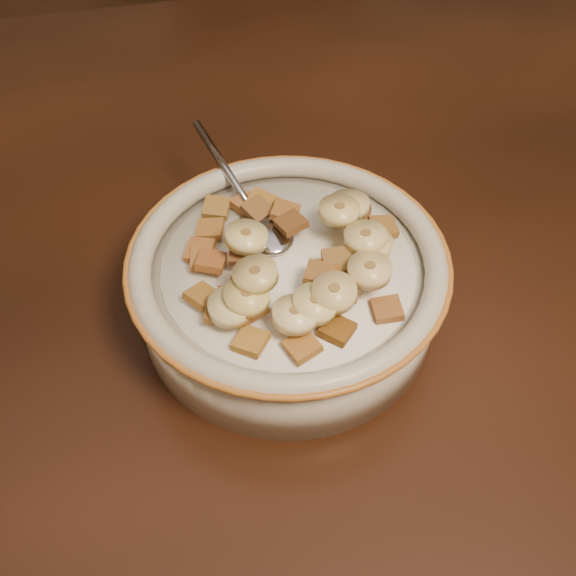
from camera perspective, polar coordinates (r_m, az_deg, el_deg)
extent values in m
cube|color=#422816|center=(1.29, 1.69, -20.21)|extent=(4.00, 4.50, 0.10)
cube|color=#33180C|center=(0.62, 3.30, 5.81)|extent=(1.43, 0.94, 0.04)
cube|color=black|center=(1.37, 0.44, 22.12)|extent=(0.60, 0.60, 1.06)
cylinder|color=#B1AB99|center=(0.50, 0.00, -0.18)|extent=(0.23, 0.23, 0.06)
cylinder|color=white|center=(0.48, 0.00, 1.96)|extent=(0.19, 0.19, 0.00)
ellipsoid|color=#8F939C|center=(0.50, -2.02, 5.04)|extent=(0.06, 0.06, 0.01)
cube|color=brown|center=(0.45, 2.84, 1.26)|extent=(0.03, 0.03, 0.01)
cube|color=brown|center=(0.45, 3.34, 1.53)|extent=(0.02, 0.02, 0.01)
cube|color=#9D6B25|center=(0.42, 1.29, -5.19)|extent=(0.03, 0.03, 0.01)
cube|color=brown|center=(0.45, -3.86, 0.59)|extent=(0.03, 0.03, 0.01)
cube|color=brown|center=(0.45, -5.22, -1.01)|extent=(0.03, 0.03, 0.01)
cube|color=brown|center=(0.47, -6.85, 2.36)|extent=(0.03, 0.03, 0.01)
cube|color=brown|center=(0.50, 8.47, 5.42)|extent=(0.02, 0.02, 0.01)
cube|color=#976334|center=(0.52, -3.74, 7.52)|extent=(0.03, 0.03, 0.01)
cube|color=#9A591E|center=(0.48, -7.84, 3.32)|extent=(0.03, 0.03, 0.01)
cube|color=olive|center=(0.45, -7.60, -0.72)|extent=(0.03, 0.03, 0.01)
cube|color=brown|center=(0.50, -0.25, 6.79)|extent=(0.03, 0.03, 0.01)
cube|color=brown|center=(0.44, -3.41, -1.68)|extent=(0.03, 0.03, 0.01)
cube|color=olive|center=(0.52, -6.37, 7.13)|extent=(0.03, 0.03, 0.01)
cube|color=#976519|center=(0.52, -2.48, 7.65)|extent=(0.03, 0.03, 0.01)
cube|color=brown|center=(0.45, 8.81, -1.88)|extent=(0.02, 0.02, 0.01)
cube|color=brown|center=(0.43, 4.43, -3.69)|extent=(0.03, 0.03, 0.01)
cube|color=brown|center=(0.52, 4.66, 7.29)|extent=(0.03, 0.03, 0.01)
cube|color=brown|center=(0.51, 6.11, 6.42)|extent=(0.03, 0.03, 0.01)
cube|color=brown|center=(0.46, 4.37, 2.41)|extent=(0.02, 0.02, 0.01)
cube|color=brown|center=(0.45, 4.85, -0.08)|extent=(0.02, 0.02, 0.01)
cube|color=brown|center=(0.47, -3.96, 3.24)|extent=(0.03, 0.03, 0.01)
cube|color=brown|center=(0.44, -6.17, -2.09)|extent=(0.02, 0.02, 0.01)
cube|color=#985E30|center=(0.50, -6.95, 5.18)|extent=(0.02, 0.02, 0.01)
cube|color=brown|center=(0.48, -7.50, 2.50)|extent=(0.02, 0.02, 0.01)
cube|color=brown|center=(0.51, -2.69, 6.98)|extent=(0.03, 0.03, 0.01)
cube|color=#9D6B23|center=(0.43, -3.32, -4.73)|extent=(0.03, 0.03, 0.01)
cube|color=brown|center=(0.49, 0.25, 5.80)|extent=(0.03, 0.03, 0.01)
cylinder|color=#CFBD7D|center=(0.43, -5.11, -1.66)|extent=(0.04, 0.04, 0.01)
cylinder|color=#E6C77F|center=(0.47, 7.43, 4.01)|extent=(0.04, 0.04, 0.02)
cylinder|color=#D5BE6C|center=(0.48, 4.59, 6.87)|extent=(0.04, 0.04, 0.01)
cylinder|color=beige|center=(0.42, 0.65, -2.38)|extent=(0.04, 0.04, 0.01)
cylinder|color=#E7D57A|center=(0.50, 5.46, 7.36)|extent=(0.04, 0.04, 0.01)
cylinder|color=beige|center=(0.47, 6.89, 4.47)|extent=(0.03, 0.03, 0.01)
cylinder|color=beige|center=(0.46, -3.73, 4.55)|extent=(0.04, 0.04, 0.02)
cylinder|color=#E8D674|center=(0.43, -3.68, -0.77)|extent=(0.04, 0.04, 0.01)
cylinder|color=#D9C682|center=(0.45, 7.26, 1.61)|extent=(0.03, 0.03, 0.01)
cylinder|color=#EADC86|center=(0.43, 2.43, -1.41)|extent=(0.03, 0.03, 0.01)
cylinder|color=#E1C670|center=(0.43, 4.11, -0.39)|extent=(0.04, 0.04, 0.01)
cylinder|color=#D2BD72|center=(0.43, -2.93, 1.18)|extent=(0.04, 0.03, 0.01)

